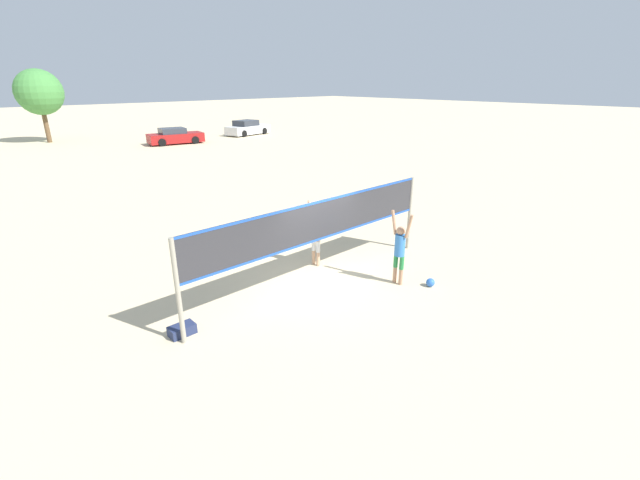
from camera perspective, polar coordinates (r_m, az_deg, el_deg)
ground_plane at (r=11.74m, az=0.00°, el=-5.99°), size 200.00×200.00×0.00m
volleyball_net at (r=11.08m, az=0.00°, el=1.95°), size 8.06×0.10×2.38m
player_spiker at (r=11.59m, az=10.59°, el=-0.94°), size 0.28×0.69×2.04m
player_blocker at (r=12.59m, az=-0.57°, el=0.96°), size 0.28×0.68×1.96m
volleyball at (r=11.98m, az=14.51°, el=-5.50°), size 0.23×0.23×0.23m
gear_bag at (r=10.04m, az=-17.91°, el=-11.35°), size 0.56×0.33×0.23m
parked_car_near at (r=40.07m, az=-18.75°, el=12.93°), size 4.80×2.64×1.35m
parked_car_mid at (r=44.99m, az=-9.65°, el=14.48°), size 4.91×2.72×1.45m
tree_left_cluster at (r=45.59m, az=-33.36°, el=16.12°), size 3.81×3.81×6.15m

